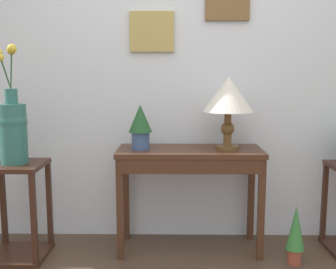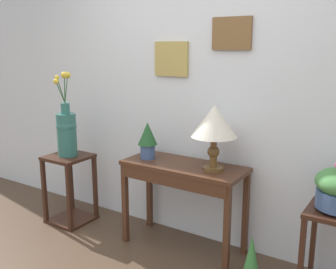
% 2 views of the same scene
% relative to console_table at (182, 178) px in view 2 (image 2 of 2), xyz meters
% --- Properties ---
extents(back_wall_with_art, '(9.00, 0.13, 2.80)m').
position_rel_console_table_xyz_m(back_wall_with_art, '(-0.02, 0.33, 0.76)').
color(back_wall_with_art, silver).
rests_on(back_wall_with_art, ground).
extents(console_table, '(1.04, 0.43, 0.76)m').
position_rel_console_table_xyz_m(console_table, '(0.00, 0.00, 0.00)').
color(console_table, '#472819').
rests_on(console_table, ground).
extents(table_lamp, '(0.36, 0.36, 0.52)m').
position_rel_console_table_xyz_m(table_lamp, '(0.27, 0.02, 0.49)').
color(table_lamp, brown).
rests_on(table_lamp, console_table).
extents(potted_plant_on_console, '(0.17, 0.17, 0.32)m').
position_rel_console_table_xyz_m(potted_plant_on_console, '(-0.35, 0.00, 0.29)').
color(potted_plant_on_console, '#3D5684').
rests_on(potted_plant_on_console, console_table).
extents(pedestal_stand_left, '(0.39, 0.39, 0.68)m').
position_rel_console_table_xyz_m(pedestal_stand_left, '(-1.21, -0.13, -0.30)').
color(pedestal_stand_left, '#381E14').
rests_on(pedestal_stand_left, ground).
extents(flower_vase_tall_left, '(0.19, 0.19, 0.80)m').
position_rel_console_table_xyz_m(flower_vase_tall_left, '(-1.21, -0.13, 0.30)').
color(flower_vase_tall_left, '#2D665B').
rests_on(flower_vase_tall_left, pedestal_stand_left).
extents(pedestal_stand_right, '(0.39, 0.39, 0.65)m').
position_rel_console_table_xyz_m(pedestal_stand_right, '(1.21, -0.01, -0.32)').
color(pedestal_stand_right, '#381E14').
rests_on(pedestal_stand_right, ground).
extents(potted_plant_floor, '(0.12, 0.12, 0.41)m').
position_rel_console_table_xyz_m(potted_plant_floor, '(0.71, -0.22, -0.42)').
color(potted_plant_floor, '#9E4733').
rests_on(potted_plant_floor, ground).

